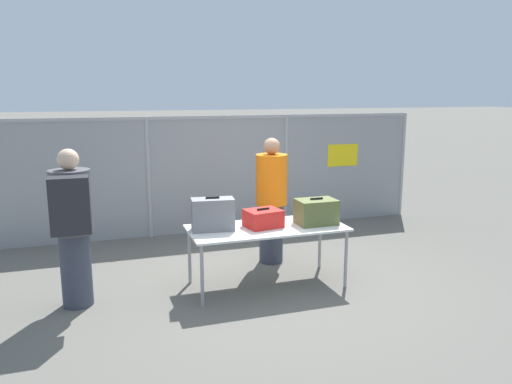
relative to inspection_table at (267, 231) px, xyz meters
The scene contains 9 objects.
ground_plane 0.71m from the inspection_table, 61.05° to the left, with size 120.00×120.00×0.00m, color #605E56.
fence_section 2.61m from the inspection_table, 87.68° to the left, with size 7.20×0.07×1.95m.
inspection_table is the anchor object (origin of this frame).
suitcase_grey 0.70m from the inspection_table, behind, with size 0.52×0.30×0.40m.
suitcase_red 0.16m from the inspection_table, 151.21° to the left, with size 0.46×0.40×0.23m.
suitcase_olive 0.66m from the inspection_table, ahead, with size 0.48×0.33×0.33m.
traveler_hooded 2.21m from the inspection_table, behind, with size 0.43×0.67×1.75m.
security_worker_near 0.90m from the inspection_table, 66.53° to the left, with size 0.43×0.43×1.73m.
utility_trailer 5.23m from the inspection_table, 82.36° to the left, with size 3.52×1.96×0.64m.
Camera 1 is at (-2.04, -5.61, 2.33)m, focal length 35.00 mm.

